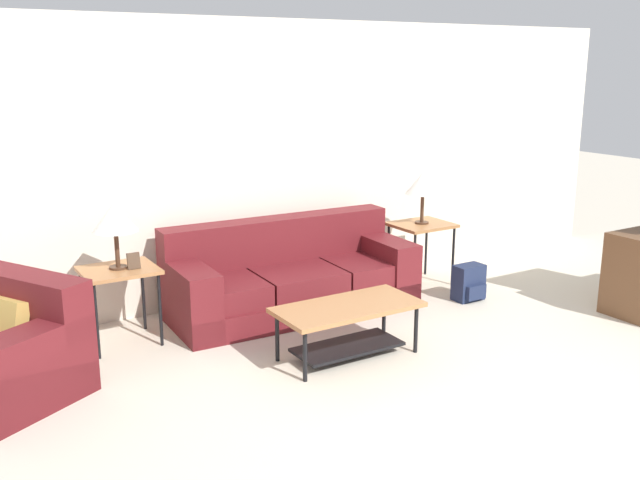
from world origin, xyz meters
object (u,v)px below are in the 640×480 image
side_table_left (119,276)px  side_table_right (421,230)px  couch (291,279)px  armchair (0,356)px  table_lamp_left (115,218)px  table_lamp_right (423,184)px  coffee_table (348,319)px  backpack (469,283)px

side_table_left → side_table_right: (3.07, 0.00, 0.00)m
couch → armchair: bearing=-169.4°
table_lamp_left → side_table_left: bearing=135.0°
side_table_right → table_lamp_right: bearing=-135.0°
coffee_table → table_lamp_left: table_lamp_left is taller
side_table_left → table_lamp_left: bearing=-45.0°
table_lamp_left → coffee_table: bearing=-40.1°
couch → side_table_right: size_ratio=3.59×
armchair → table_lamp_left: bearing=27.3°
backpack → side_table_right: bearing=95.1°
couch → side_table_left: size_ratio=3.59×
side_table_left → table_lamp_left: size_ratio=1.20×
armchair → backpack: bearing=-2.2°
backpack → side_table_left: bearing=168.1°
coffee_table → side_table_left: bearing=139.9°
armchair → backpack: 4.10m
coffee_table → backpack: coffee_table is taller
couch → coffee_table: (-0.14, -1.15, 0.01)m
side_table_left → side_table_right: 3.07m
coffee_table → table_lamp_right: table_lamp_right is taller
coffee_table → table_lamp_right: 2.17m
side_table_left → table_lamp_right: 3.11m
armchair → table_lamp_right: bearing=7.1°
table_lamp_right → backpack: (0.06, -0.66, -0.87)m
armchair → side_table_right: size_ratio=2.08×
side_table_left → table_lamp_left: table_lamp_left is taller
side_table_right → backpack: 0.77m
table_lamp_left → backpack: (3.13, -0.66, -0.87)m
armchair → backpack: size_ratio=3.82×
side_table_right → table_lamp_left: size_ratio=1.20×
table_lamp_right → side_table_left: bearing=180.0°
coffee_table → table_lamp_left: 1.96m
couch → armchair: (-2.51, -0.47, -0.01)m
table_lamp_left → backpack: table_lamp_left is taller
couch → side_table_left: couch is taller
coffee_table → armchair: bearing=164.1°
couch → coffee_table: bearing=-97.0°
backpack → table_lamp_right: bearing=95.1°
side_table_left → table_lamp_right: bearing=-0.0°
coffee_table → table_lamp_right: bearing=35.1°
table_lamp_right → side_table_right: bearing=45.0°
side_table_right → table_lamp_right: size_ratio=1.20×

